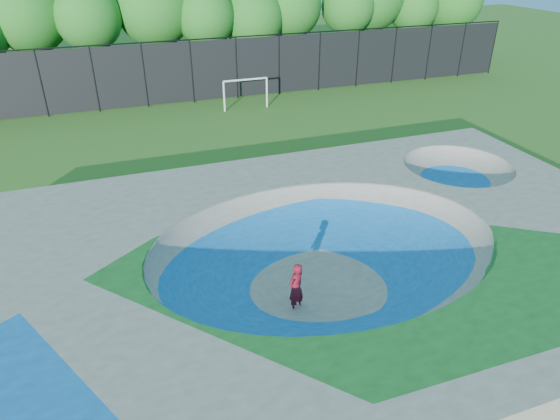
{
  "coord_description": "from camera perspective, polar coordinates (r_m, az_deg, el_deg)",
  "views": [
    {
      "loc": [
        -5.68,
        -11.64,
        9.57
      ],
      "look_at": [
        -0.41,
        3.0,
        1.1
      ],
      "focal_mm": 32.0,
      "sensor_mm": 36.0,
      "label": 1
    }
  ],
  "objects": [
    {
      "name": "treeline",
      "position": [
        38.63,
        -12.42,
        21.34
      ],
      "size": [
        52.49,
        6.9,
        8.49
      ],
      "color": "#433421",
      "rests_on": "ground"
    },
    {
      "name": "soccer_goal",
      "position": [
        32.26,
        -3.95,
        13.71
      ],
      "size": [
        2.93,
        0.12,
        1.93
      ],
      "color": "silver",
      "rests_on": "ground"
    },
    {
      "name": "skate_deck",
      "position": [
        15.67,
        5.15,
        -5.83
      ],
      "size": [
        22.0,
        14.0,
        1.5
      ],
      "primitive_type": "cube",
      "color": "gray",
      "rests_on": "ground"
    },
    {
      "name": "ground",
      "position": [
        16.1,
        5.04,
        -8.03
      ],
      "size": [
        120.0,
        120.0,
        0.0
      ],
      "primitive_type": "plane",
      "color": "#2D5A19",
      "rests_on": "ground"
    },
    {
      "name": "skateboard",
      "position": [
        14.94,
        1.78,
        -11.18
      ],
      "size": [
        0.8,
        0.55,
        0.05
      ],
      "primitive_type": "cube",
      "rotation": [
        0.0,
        0.0,
        0.47
      ],
      "color": "black",
      "rests_on": "ground"
    },
    {
      "name": "skater",
      "position": [
        14.46,
        1.82,
        -8.84
      ],
      "size": [
        0.69,
        0.61,
        1.59
      ],
      "primitive_type": "imported",
      "rotation": [
        0.0,
        0.0,
        3.64
      ],
      "color": "red",
      "rests_on": "ground"
    },
    {
      "name": "fence",
      "position": [
        33.96,
        -10.04,
        15.44
      ],
      "size": [
        48.09,
        0.09,
        4.04
      ],
      "color": "black",
      "rests_on": "ground"
    }
  ]
}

